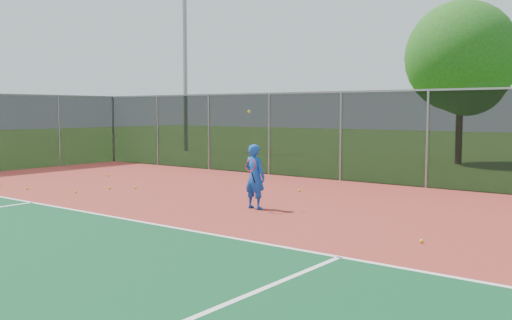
{
  "coord_description": "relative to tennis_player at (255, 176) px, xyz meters",
  "views": [
    {
      "loc": [
        6.44,
        -5.02,
        2.41
      ],
      "look_at": [
        -1.25,
        5.0,
        1.3
      ],
      "focal_mm": 40.0,
      "sensor_mm": 36.0,
      "label": 1
    }
  ],
  "objects": [
    {
      "name": "ground",
      "position": [
        1.91,
        -5.81,
        -0.81
      ],
      "size": [
        120.0,
        120.0,
        0.0
      ],
      "primitive_type": "plane",
      "color": "#315B1A",
      "rests_on": "ground"
    },
    {
      "name": "practice_ball_7",
      "position": [
        -5.01,
        0.56,
        -0.75
      ],
      "size": [
        0.07,
        0.07,
        0.07
      ],
      "primitive_type": "sphere",
      "color": "#CCD118",
      "rests_on": "court_apron"
    },
    {
      "name": "practice_ball_5",
      "position": [
        -8.89,
        -1.62,
        -0.75
      ],
      "size": [
        0.07,
        0.07,
        0.07
      ],
      "primitive_type": "sphere",
      "color": "#CCD118",
      "rests_on": "court_apron"
    },
    {
      "name": "tennis_player",
      "position": [
        0.0,
        0.0,
        0.0
      ],
      "size": [
        0.59,
        0.61,
        2.39
      ],
      "color": "blue",
      "rests_on": "court_apron"
    },
    {
      "name": "fence_back",
      "position": [
        1.91,
        6.19,
        0.75
      ],
      "size": [
        30.0,
        0.06,
        3.03
      ],
      "color": "black",
      "rests_on": "court_apron"
    },
    {
      "name": "floodlight_nw",
      "position": [
        -15.41,
        13.35,
        5.62
      ],
      "size": [
        0.9,
        0.4,
        11.32
      ],
      "color": "gray",
      "rests_on": "ground"
    },
    {
      "name": "practice_ball_8",
      "position": [
        -5.59,
        0.04,
        -0.75
      ],
      "size": [
        0.07,
        0.07,
        0.07
      ],
      "primitive_type": "sphere",
      "color": "#CCD118",
      "rests_on": "court_apron"
    },
    {
      "name": "practice_ball_2",
      "position": [
        4.58,
        -1.01,
        -0.75
      ],
      "size": [
        0.07,
        0.07,
        0.07
      ],
      "primitive_type": "sphere",
      "color": "#CCD118",
      "rests_on": "court_apron"
    },
    {
      "name": "practice_ball_4",
      "position": [
        -0.73,
        3.1,
        -0.75
      ],
      "size": [
        0.07,
        0.07,
        0.07
      ],
      "primitive_type": "sphere",
      "color": "#CCD118",
      "rests_on": "court_apron"
    },
    {
      "name": "practice_ball_3",
      "position": [
        -8.33,
        2.14,
        -0.75
      ],
      "size": [
        0.07,
        0.07,
        0.07
      ],
      "primitive_type": "sphere",
      "color": "#CCD118",
      "rests_on": "court_apron"
    },
    {
      "name": "practice_ball_6",
      "position": [
        -5.71,
        -1.07,
        -0.75
      ],
      "size": [
        0.07,
        0.07,
        0.07
      ],
      "primitive_type": "sphere",
      "color": "#CCD118",
      "rests_on": "court_apron"
    },
    {
      "name": "practice_ball_1",
      "position": [
        -7.42,
        -1.56,
        -0.75
      ],
      "size": [
        0.07,
        0.07,
        0.07
      ],
      "primitive_type": "sphere",
      "color": "#CCD118",
      "rests_on": "court_apron"
    },
    {
      "name": "court_apron",
      "position": [
        1.91,
        -3.81,
        -0.8
      ],
      "size": [
        30.0,
        20.0,
        0.02
      ],
      "primitive_type": "cube",
      "color": "#9B3027",
      "rests_on": "ground"
    },
    {
      "name": "tree_back_left",
      "position": [
        0.16,
        14.82,
        3.72
      ],
      "size": [
        4.92,
        4.92,
        7.22
      ],
      "color": "#382014",
      "rests_on": "ground"
    }
  ]
}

